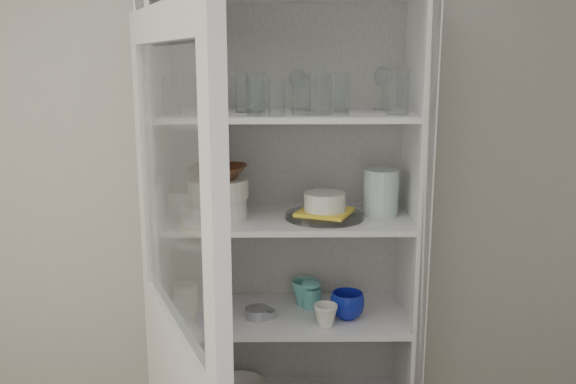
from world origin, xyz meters
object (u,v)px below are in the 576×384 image
at_px(goblet_1, 298,88).
at_px(glass_platter, 325,216).
at_px(measuring_cups, 257,313).
at_px(plate_stack_front, 219,208).
at_px(cream_bowl, 218,188).
at_px(teal_jar, 311,296).
at_px(yellow_trivet, 325,212).
at_px(mug_blue, 347,305).
at_px(grey_bowl_stack, 381,192).
at_px(plate_stack_back, 186,199).
at_px(terracotta_bowl, 218,172).
at_px(goblet_3, 383,86).
at_px(white_canister, 186,298).
at_px(white_ramekin, 325,201).
at_px(mug_teal, 305,293).
at_px(goblet_2, 309,90).
at_px(goblet_0, 208,87).
at_px(pantry_cabinet, 288,287).
at_px(mug_white, 326,315).

bearing_deg(goblet_1, glass_platter, -54.33).
bearing_deg(measuring_cups, plate_stack_front, 175.30).
distance_m(cream_bowl, measuring_cups, 0.52).
bearing_deg(teal_jar, plate_stack_front, -165.28).
relative_size(yellow_trivet, mug_blue, 1.42).
bearing_deg(yellow_trivet, grey_bowl_stack, 11.07).
bearing_deg(plate_stack_back, grey_bowl_stack, -8.00).
height_order(plate_stack_front, terracotta_bowl, terracotta_bowl).
xyz_separation_m(goblet_3, measuring_cups, (-0.49, -0.16, -0.87)).
bearing_deg(teal_jar, plate_stack_back, 173.10).
bearing_deg(teal_jar, white_canister, -174.41).
distance_m(white_ramekin, measuring_cups, 0.52).
bearing_deg(measuring_cups, cream_bowl, 175.30).
height_order(goblet_3, teal_jar, goblet_3).
height_order(cream_bowl, white_ramekin, cream_bowl).
relative_size(goblet_1, mug_teal, 1.53).
distance_m(plate_stack_front, teal_jar, 0.54).
bearing_deg(goblet_2, goblet_0, 173.79).
bearing_deg(mug_teal, grey_bowl_stack, -6.88).
bearing_deg(white_ramekin, mug_blue, -13.15).
relative_size(goblet_1, white_canister, 1.43).
distance_m(goblet_0, plate_stack_front, 0.47).
xyz_separation_m(goblet_0, teal_jar, (0.40, -0.06, -0.84)).
bearing_deg(goblet_0, goblet_3, -0.75).
bearing_deg(yellow_trivet, pantry_cabinet, 143.44).
distance_m(goblet_1, mug_white, 0.88).
bearing_deg(mug_teal, white_ramekin, -51.90).
relative_size(plate_stack_front, measuring_cups, 2.17).
xyz_separation_m(goblet_1, teal_jar, (0.06, -0.05, -0.84)).
distance_m(mug_white, measuring_cups, 0.27).
bearing_deg(mug_teal, glass_platter, -51.90).
bearing_deg(goblet_3, white_canister, -172.72).
relative_size(terracotta_bowl, measuring_cups, 2.14).
distance_m(mug_white, teal_jar, 0.19).
bearing_deg(grey_bowl_stack, yellow_trivet, -168.93).
bearing_deg(measuring_cups, goblet_0, 138.74).
bearing_deg(mug_blue, mug_teal, 135.15).
bearing_deg(goblet_3, mug_blue, -130.56).
xyz_separation_m(cream_bowl, yellow_trivet, (0.40, 0.00, -0.10)).
relative_size(goblet_3, grey_bowl_stack, 1.02).
bearing_deg(white_canister, mug_blue, -5.52).
distance_m(goblet_3, mug_teal, 0.89).
bearing_deg(mug_white, plate_stack_front, 166.08).
xyz_separation_m(white_ramekin, mug_white, (0.00, -0.09, -0.42)).
bearing_deg(goblet_3, pantry_cabinet, -174.32).
xyz_separation_m(plate_stack_front, yellow_trivet, (0.40, 0.00, -0.02)).
xyz_separation_m(plate_stack_back, cream_bowl, (0.15, -0.16, 0.08)).
relative_size(goblet_0, goblet_3, 0.94).
height_order(grey_bowl_stack, white_canister, grey_bowl_stack).
bearing_deg(goblet_0, plate_stack_front, -73.27).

